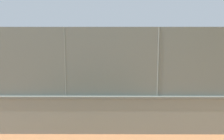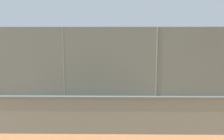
{
  "view_description": "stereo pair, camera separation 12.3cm",
  "coord_description": "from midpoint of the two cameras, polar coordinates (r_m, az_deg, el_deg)",
  "views": [
    {
      "loc": [
        0.86,
        20.13,
        3.34
      ],
      "look_at": [
        0.92,
        6.8,
        1.36
      ],
      "focal_mm": 38.84,
      "sensor_mm": 36.0,
      "label": 1
    },
    {
      "loc": [
        0.73,
        20.13,
        3.34
      ],
      "look_at": [
        0.92,
        6.8,
        1.36
      ],
      "focal_mm": 38.84,
      "sensor_mm": 36.0,
      "label": 2
    }
  ],
  "objects": [
    {
      "name": "player_foreground_swinging",
      "position": [
        12.3,
        -9.11,
        -2.95
      ],
      "size": [
        1.21,
        0.74,
        1.59
      ],
      "color": "black",
      "rests_on": "ground_plane"
    },
    {
      "name": "sports_ball",
      "position": [
        11.44,
        -11.68,
        -3.92
      ],
      "size": [
        0.15,
        0.15,
        0.15
      ],
      "primitive_type": "sphere",
      "color": "orange"
    },
    {
      "name": "player_near_wall_returning",
      "position": [
        22.37,
        -6.63,
        2.31
      ],
      "size": [
        1.23,
        0.72,
        1.64
      ],
      "color": "navy",
      "rests_on": "ground_plane"
    },
    {
      "name": "player_baseline_waiting",
      "position": [
        18.15,
        9.16,
        0.93
      ],
      "size": [
        0.74,
        0.89,
        1.7
      ],
      "color": "navy",
      "rests_on": "ground_plane"
    },
    {
      "name": "fence_panel_on_wall",
      "position": [
        8.08,
        10.97,
        1.86
      ],
      "size": [
        30.66,
        0.2,
        2.27
      ],
      "color": "slate",
      "rests_on": "perimeter_wall"
    },
    {
      "name": "spare_ball_by_wall",
      "position": [
        10.65,
        -12.16,
        -9.75
      ],
      "size": [
        0.1,
        0.1,
        0.1
      ],
      "primitive_type": "sphere",
      "color": "orange",
      "rests_on": "ground_plane"
    },
    {
      "name": "ground_plane",
      "position": [
        20.42,
        3.04,
        -0.98
      ],
      "size": [
        260.0,
        260.0,
        0.0
      ],
      "primitive_type": "plane",
      "color": "#B27247"
    },
    {
      "name": "perimeter_wall",
      "position": [
        8.47,
        10.63,
        -10.2
      ],
      "size": [
        31.21,
        0.5,
        1.3
      ],
      "color": "gray",
      "rests_on": "ground_plane"
    }
  ]
}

